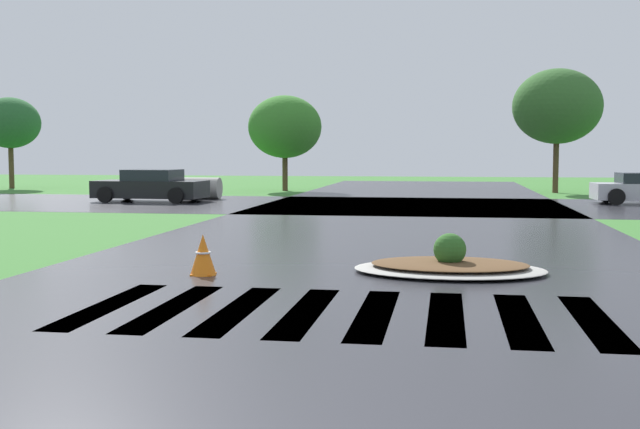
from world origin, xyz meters
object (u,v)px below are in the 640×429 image
at_px(traffic_cone, 203,255).
at_px(car_dark_suv, 151,186).
at_px(drainage_pipe_stack, 200,188).
at_px(median_island, 450,265).

bearing_deg(traffic_cone, car_dark_suv, 113.61).
distance_m(car_dark_suv, drainage_pipe_stack, 2.58).
bearing_deg(median_island, traffic_cone, -167.16).
height_order(median_island, car_dark_suv, car_dark_suv).
relative_size(median_island, traffic_cone, 4.74).
bearing_deg(median_island, car_dark_suv, 124.85).
bearing_deg(drainage_pipe_stack, median_island, -61.34).
xyz_separation_m(median_island, drainage_pipe_stack, (-10.66, 19.51, 0.34)).
height_order(car_dark_suv, traffic_cone, car_dark_suv).
xyz_separation_m(median_island, car_dark_suv, (-12.09, 17.37, 0.50)).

